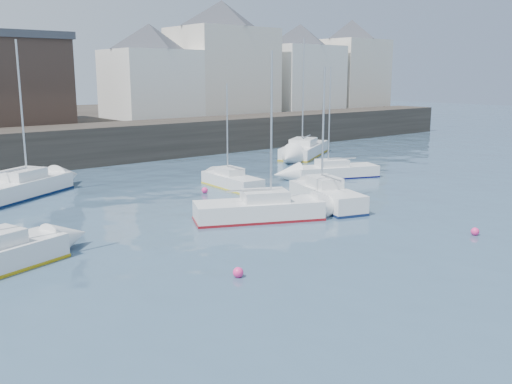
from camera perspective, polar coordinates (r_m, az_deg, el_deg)
water at (r=20.24m, az=22.45°, el=-9.53°), size 220.00×220.00×0.00m
quay_wall at (r=47.08m, az=-18.13°, el=4.39°), size 90.00×5.00×3.00m
land_strip at (r=64.12m, az=-24.09°, el=5.67°), size 90.00×32.00×2.80m
bldg_east_a at (r=62.65m, az=-3.39°, el=13.32°), size 13.36×13.36×11.80m
bldg_east_b at (r=69.33m, az=4.41°, el=12.38°), size 11.88×11.88×9.95m
bldg_east_c at (r=75.84m, az=9.45°, el=12.58°), size 11.14×11.14×10.95m
bldg_east_d at (r=57.35m, az=-10.52°, el=11.86°), size 11.14×11.14×8.95m
sailboat_b at (r=27.93m, az=0.34°, el=-1.74°), size 6.56×4.51×8.11m
sailboat_c at (r=31.10m, az=7.03°, el=-0.36°), size 3.38×5.92×7.42m
sailboat_d at (r=39.84m, az=7.92°, el=2.11°), size 6.17×3.96×7.51m
sailboat_f at (r=35.91m, az=-2.45°, el=1.16°), size 1.92×5.07×6.47m
sailboat_g at (r=50.12m, az=4.84°, el=4.27°), size 8.04×6.27×9.98m
sailboat_h at (r=35.72m, az=-22.54°, el=0.42°), size 7.11×5.45×8.94m
buoy_near at (r=20.34m, az=-1.80°, el=-8.50°), size 0.38×0.38×0.38m
buoy_mid at (r=27.22m, az=21.03°, el=-4.05°), size 0.36×0.36×0.36m
buoy_far at (r=34.44m, az=-5.15°, el=-0.11°), size 0.38×0.38×0.38m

